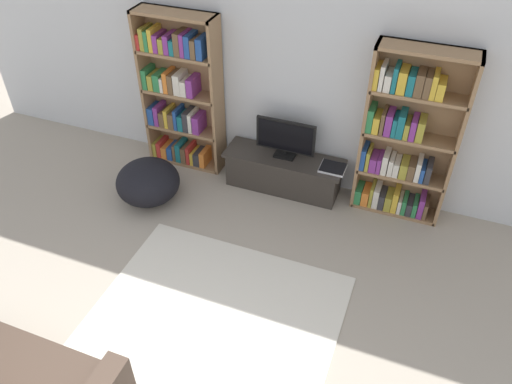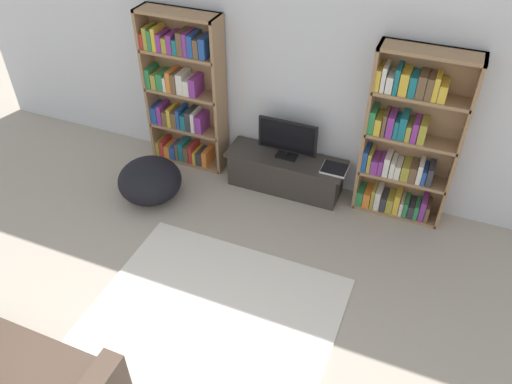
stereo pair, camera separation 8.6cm
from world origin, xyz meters
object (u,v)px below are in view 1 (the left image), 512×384
at_px(tv_stand, 283,172).
at_px(beanbag_ottoman, 148,182).
at_px(bookshelf_right, 405,140).
at_px(television, 285,138).
at_px(laptop, 333,168).
at_px(bookshelf_left, 180,94).

relative_size(tv_stand, beanbag_ottoman, 1.93).
bearing_deg(bookshelf_right, television, -176.30).
xyz_separation_m(tv_stand, laptop, (0.59, -0.02, 0.23)).
bearing_deg(tv_stand, bookshelf_left, 175.66).
distance_m(tv_stand, beanbag_ottoman, 1.59).
height_order(television, beanbag_ottoman, television).
xyz_separation_m(bookshelf_right, television, (-1.28, -0.08, -0.22)).
relative_size(bookshelf_left, laptop, 6.73).
relative_size(television, beanbag_ottoman, 0.95).
xyz_separation_m(bookshelf_right, tv_stand, (-1.28, -0.10, -0.69)).
bearing_deg(laptop, bookshelf_left, 176.41).
distance_m(television, beanbag_ottoman, 1.66).
relative_size(bookshelf_left, bookshelf_right, 1.00).
xyz_separation_m(laptop, beanbag_ottoman, (-1.98, -0.75, -0.21)).
bearing_deg(television, bookshelf_left, 176.57).
relative_size(tv_stand, television, 2.03).
xyz_separation_m(bookshelf_left, beanbag_ottoman, (-0.03, -0.88, -0.70)).
xyz_separation_m(bookshelf_right, laptop, (-0.70, -0.12, -0.46)).
height_order(tv_stand, laptop, laptop).
height_order(bookshelf_left, tv_stand, bookshelf_left).
height_order(bookshelf_right, tv_stand, bookshelf_right).
height_order(laptop, beanbag_ottoman, beanbag_ottoman).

